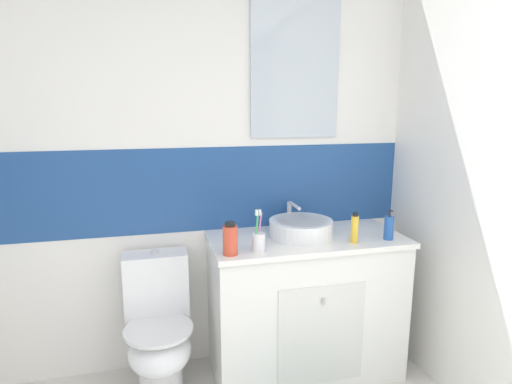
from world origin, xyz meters
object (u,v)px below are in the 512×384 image
sink_basin (301,228)px  deodorant_spray_can (355,229)px  toilet (159,330)px  mouthwash_bottle (230,239)px  soap_dispenser (389,228)px  toothbrush_cup (259,240)px

sink_basin → deodorant_spray_can: bearing=-34.2°
sink_basin → deodorant_spray_can: (0.25, -0.17, 0.03)m
toilet → mouthwash_bottle: bearing=-29.4°
toilet → soap_dispenser: 1.41m
toothbrush_cup → mouthwash_bottle: 0.15m
toilet → deodorant_spray_can: 1.22m
mouthwash_bottle → soap_dispenser: bearing=1.7°
toothbrush_cup → soap_dispenser: 0.76m
sink_basin → soap_dispenser: size_ratio=2.34×
soap_dispenser → deodorant_spray_can: soap_dispenser is taller
toothbrush_cup → mouthwash_bottle: (-0.15, -0.01, 0.02)m
deodorant_spray_can → sink_basin: bearing=145.8°
soap_dispenser → deodorant_spray_can: size_ratio=1.02×
sink_basin → toothbrush_cup: (-0.29, -0.18, 0.00)m
toothbrush_cup → deodorant_spray_can: toothbrush_cup is taller
sink_basin → mouthwash_bottle: 0.48m
soap_dispenser → deodorant_spray_can: (-0.21, -0.01, 0.01)m
toothbrush_cup → deodorant_spray_can: 0.54m
toothbrush_cup → soap_dispenser: size_ratio=1.27×
sink_basin → soap_dispenser: 0.49m
toilet → deodorant_spray_can: bearing=-10.1°
deodorant_spray_can → mouthwash_bottle: bearing=-178.3°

